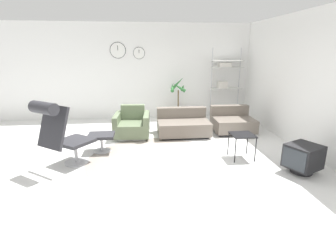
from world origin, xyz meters
TOP-DOWN VIEW (x-y plane):
  - ground_plane at (0.00, 0.00)m, footprint 12.00×12.00m
  - wall_back at (-0.00, 3.21)m, footprint 12.00×0.09m
  - wall_right at (3.02, 0.00)m, footprint 0.06×12.00m
  - round_rug at (-0.10, -0.18)m, footprint 2.58×2.58m
  - lounge_chair at (-1.72, -0.39)m, footprint 0.97×1.05m
  - ottoman at (-1.15, 0.38)m, footprint 0.52×0.45m
  - armchair_red at (-0.55, 1.34)m, footprint 0.87×0.90m
  - couch_low at (0.70, 1.35)m, footprint 1.25×0.90m
  - couch_second at (2.01, 1.47)m, footprint 1.00×0.89m
  - side_table at (1.57, -0.27)m, footprint 0.43×0.43m
  - crt_television at (2.37, -0.98)m, footprint 0.66×0.65m
  - potted_plant at (0.78, 2.79)m, footprint 0.45×0.46m
  - shelf_unit at (2.20, 2.87)m, footprint 0.92×0.28m

SIDE VIEW (x-z plane):
  - ground_plane at x=0.00m, z-range 0.00..0.00m
  - round_rug at x=-0.10m, z-range 0.00..0.01m
  - couch_second at x=2.01m, z-range -0.08..0.54m
  - couch_low at x=0.70m, z-range -0.08..0.54m
  - armchair_red at x=-0.55m, z-range -0.09..0.63m
  - crt_television at x=2.37m, z-range 0.02..0.52m
  - ottoman at x=-1.15m, z-range 0.10..0.47m
  - side_table at x=1.57m, z-range 0.19..0.67m
  - potted_plant at x=0.78m, z-range -0.13..1.15m
  - lounge_chair at x=-1.72m, z-range 0.12..1.35m
  - shelf_unit at x=2.20m, z-range 0.27..2.37m
  - wall_right at x=3.02m, z-range 0.00..2.80m
  - wall_back at x=0.00m, z-range 0.00..2.80m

